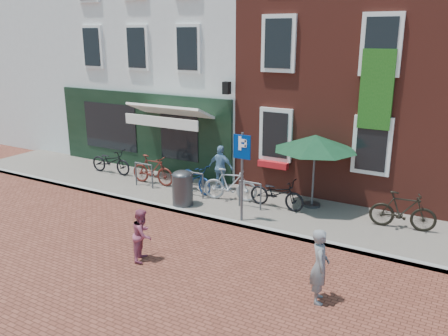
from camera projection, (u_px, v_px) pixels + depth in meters
The scene contains 17 objects.
ground at pixel (215, 221), 13.01m from camera, with size 80.00×80.00×0.00m, color brown.
sidewalk at pixel (269, 209), 13.76m from camera, with size 24.00×3.00×0.10m, color slate.
building_stucco at pixel (199, 48), 19.98m from camera, with size 8.00×8.00×9.00m, color silver.
building_brick_mid at pixel (363, 36), 16.48m from camera, with size 6.00×8.00×10.00m, color maroon.
filler_left at pixel (75, 46), 23.57m from camera, with size 7.00×8.00×9.00m, color silver.
litter_bin at pixel (182, 186), 13.85m from camera, with size 0.62×0.62×1.15m.
parking_sign at pixel (242, 162), 12.36m from camera, with size 0.50×0.08×2.49m.
parasol at pixel (315, 140), 13.33m from camera, with size 2.45×2.45×2.29m.
woman at pixel (320, 266), 8.94m from camera, with size 0.55×0.36×1.52m, color slate.
boy at pixel (143, 235), 10.66m from camera, with size 0.61×0.47×1.25m, color #9F465E.
cafe_person at pixel (221, 168), 15.20m from camera, with size 0.87×0.36×1.49m, color #6E97BC.
bicycle_0 at pixel (111, 161), 17.06m from camera, with size 0.61×1.74×0.91m, color black.
bicycle_1 at pixel (153, 170), 15.80m from camera, with size 0.48×1.69×1.01m, color #531C15.
bicycle_2 at pixel (194, 178), 15.12m from camera, with size 0.61×1.74×0.91m, color navy.
bicycle_3 at pixel (230, 185), 14.25m from camera, with size 0.48×1.69×1.01m, color #A1A1A3.
bicycle_4 at pixel (277, 193), 13.64m from camera, with size 0.61×1.74×0.91m, color black.
bicycle_5 at pixel (403, 211), 12.15m from camera, with size 0.48×1.69×1.01m, color black.
Camera 1 is at (6.26, -10.33, 5.07)m, focal length 37.04 mm.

